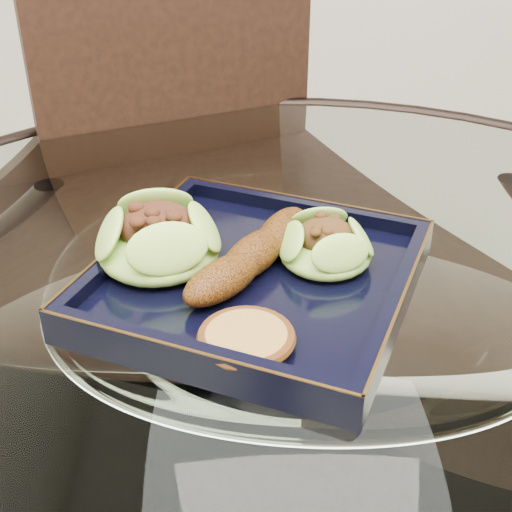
{
  "coord_description": "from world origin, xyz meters",
  "views": [
    {
      "loc": [
        -0.05,
        -0.5,
        1.14
      ],
      "look_at": [
        -0.04,
        0.04,
        0.8
      ],
      "focal_mm": 50.0,
      "sensor_mm": 36.0,
      "label": 1
    }
  ],
  "objects": [
    {
      "name": "dining_table",
      "position": [
        -0.0,
        -0.0,
        0.6
      ],
      "size": [
        1.13,
        1.13,
        0.77
      ],
      "color": "white",
      "rests_on": "ground"
    },
    {
      "name": "dining_chair",
      "position": [
        -0.1,
        0.39,
        0.55
      ],
      "size": [
        0.55,
        0.55,
        0.98
      ],
      "rotation": [
        0.0,
        0.0,
        0.38
      ],
      "color": "black",
      "rests_on": "ground"
    },
    {
      "name": "navy_plate",
      "position": [
        -0.04,
        0.04,
        0.77
      ],
      "size": [
        0.36,
        0.36,
        0.02
      ],
      "primitive_type": "cube",
      "rotation": [
        0.0,
        0.0,
        -0.41
      ],
      "color": "black",
      "rests_on": "dining_table"
    },
    {
      "name": "lettuce_wrap_left",
      "position": [
        -0.13,
        0.07,
        0.8
      ],
      "size": [
        0.14,
        0.14,
        0.04
      ],
      "primitive_type": "ellipsoid",
      "rotation": [
        0.0,
        0.0,
        -0.23
      ],
      "color": "#76AF33",
      "rests_on": "navy_plate"
    },
    {
      "name": "lettuce_wrap_right",
      "position": [
        0.03,
        0.06,
        0.8
      ],
      "size": [
        0.1,
        0.1,
        0.03
      ],
      "primitive_type": "ellipsoid",
      "rotation": [
        0.0,
        0.0,
        -0.26
      ],
      "color": "#679D2D",
      "rests_on": "navy_plate"
    },
    {
      "name": "roasted_plantain",
      "position": [
        -0.04,
        0.05,
        0.8
      ],
      "size": [
        0.13,
        0.17,
        0.03
      ],
      "primitive_type": "ellipsoid",
      "rotation": [
        0.0,
        0.0,
        0.96
      ],
      "color": "#6A340B",
      "rests_on": "navy_plate"
    },
    {
      "name": "crumb_patty",
      "position": [
        -0.05,
        -0.06,
        0.79
      ],
      "size": [
        0.08,
        0.08,
        0.01
      ],
      "primitive_type": "cylinder",
      "rotation": [
        0.0,
        0.0,
        -0.28
      ],
      "color": "#B8833D",
      "rests_on": "navy_plate"
    }
  ]
}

